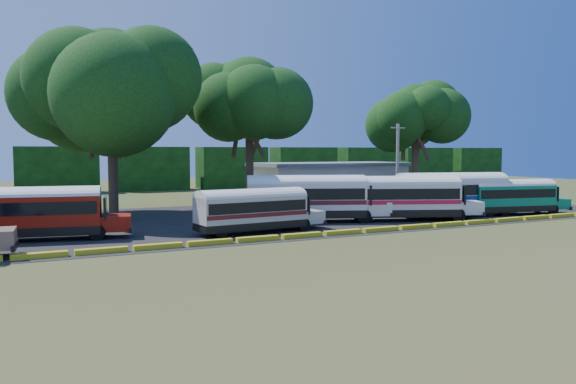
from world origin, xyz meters
name	(u,v)px	position (x,y,z in m)	size (l,w,h in m)	color
ground	(331,238)	(0.00, 0.00, 0.00)	(160.00, 160.00, 0.00)	#314918
asphalt_strip	(265,217)	(1.00, 12.00, 0.01)	(64.00, 24.00, 0.02)	black
curb	(323,234)	(0.00, 1.00, 0.15)	(53.70, 0.45, 0.30)	gold
terminal_building	(330,178)	(18.00, 30.00, 2.03)	(19.00, 9.00, 4.00)	silver
treeline_backdrop	(151,169)	(0.00, 48.00, 3.00)	(130.00, 4.00, 6.00)	black
bus_red	(34,210)	(-16.44, 7.34, 1.88)	(10.27, 4.29, 3.28)	black
bus_cream_west	(254,208)	(-3.35, 4.23, 1.67)	(9.15, 2.94, 2.96)	black
bus_cream_east	(309,195)	(2.71, 7.70, 2.03)	(11.14, 6.57, 3.59)	black
bus_white_red	(404,195)	(9.70, 5.06, 1.98)	(10.86, 6.26, 3.50)	black
bus_white_blue	(453,191)	(15.35, 5.72, 2.06)	(11.40, 5.22, 3.64)	black
bus_teal	(512,194)	(20.46, 4.16, 1.74)	(9.49, 4.01, 3.03)	black
tree_west	(111,85)	(-9.95, 18.38, 10.81)	(12.27, 12.27, 15.35)	#3B2E1D
tree_center	(249,96)	(3.70, 21.68, 10.77)	(10.26, 10.26, 14.59)	#3B2E1D
tree_east	(416,112)	(24.04, 21.24, 9.83)	(8.45, 8.45, 13.01)	#3B2E1D
utility_pole	(397,164)	(16.22, 14.36, 4.14)	(1.60, 0.30, 8.06)	gray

